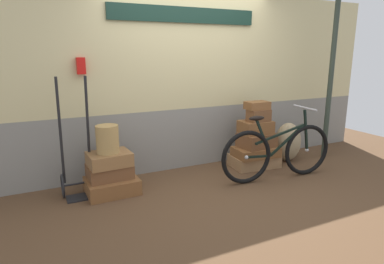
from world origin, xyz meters
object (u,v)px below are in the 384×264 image
suitcase_3 (254,161)px  luggage_trolley (78,168)px  suitcase_6 (256,127)px  bicycle (278,152)px  suitcase_4 (256,152)px  suitcase_8 (257,105)px  suitcase_0 (112,186)px  wicker_basket (107,139)px  suitcase_1 (110,171)px  suitcase_7 (259,116)px  suitcase_2 (109,159)px  suitcase_5 (256,140)px  burlap_sack (288,142)px

suitcase_3 → luggage_trolley: bearing=-175.5°
suitcase_6 → bicycle: bearing=-90.2°
suitcase_4 → suitcase_8: bearing=65.7°
suitcase_0 → wicker_basket: bearing=141.9°
suitcase_1 → suitcase_8: bearing=-1.8°
wicker_basket → suitcase_7: bearing=-0.5°
suitcase_6 → luggage_trolley: 2.54m
suitcase_6 → suitcase_2: bearing=-176.3°
suitcase_0 → suitcase_4: bearing=-1.4°
luggage_trolley → bicycle: bearing=-14.0°
suitcase_8 → suitcase_1: bearing=-178.8°
suitcase_2 → suitcase_8: (2.17, 0.02, 0.50)m
suitcase_7 → suitcase_0: bearing=179.0°
suitcase_1 → luggage_trolley: (-0.36, 0.06, 0.08)m
suitcase_5 → wicker_basket: 2.20m
suitcase_5 → suitcase_1: bearing=173.9°
suitcase_4 → bicycle: bearing=-88.6°
suitcase_7 → burlap_sack: suitcase_7 is taller
suitcase_6 → burlap_sack: (0.63, -0.01, -0.30)m
suitcase_4 → bicycle: bicycle is taller
suitcase_3 → suitcase_7: suitcase_7 is taller
suitcase_6 → suitcase_7: suitcase_7 is taller
suitcase_1 → bicycle: bicycle is taller
suitcase_0 → wicker_basket: (-0.02, 0.01, 0.59)m
suitcase_3 → burlap_sack: (0.63, -0.01, 0.22)m
suitcase_0 → suitcase_3: 2.15m
suitcase_3 → suitcase_1: bearing=-174.1°
suitcase_3 → bicycle: size_ratio=0.41×
suitcase_2 → burlap_sack: size_ratio=0.81×
suitcase_6 → bicycle: (-0.03, -0.55, -0.23)m
suitcase_0 → suitcase_1: bearing=103.0°
suitcase_3 → bicycle: bearing=-87.7°
wicker_basket → suitcase_6: bearing=0.6°
suitcase_8 → wicker_basket: suitcase_8 is taller
bicycle → luggage_trolley: bearing=166.0°
suitcase_2 → luggage_trolley: size_ratio=0.35×
suitcase_7 → suitcase_4: bearing=-173.3°
suitcase_2 → wicker_basket: wicker_basket is taller
suitcase_3 → suitcase_0: bearing=-173.0°
burlap_sack → wicker_basket: bearing=-179.7°
suitcase_6 → suitcase_1: bearing=-176.8°
suitcase_2 → suitcase_3: (2.16, 0.02, -0.34)m
suitcase_4 → wicker_basket: 2.20m
suitcase_5 → suitcase_0: bearing=175.0°
suitcase_6 → suitcase_0: bearing=-175.7°
suitcase_0 → suitcase_8: suitcase_8 is taller
suitcase_1 → suitcase_6: suitcase_6 is taller
suitcase_6 → suitcase_5: bearing=-53.0°
suitcase_0 → luggage_trolley: bearing=162.9°
suitcase_8 → luggage_trolley: luggage_trolley is taller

